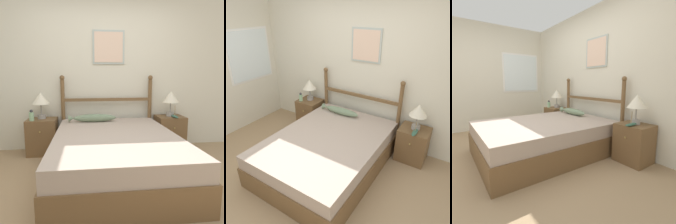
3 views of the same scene
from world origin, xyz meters
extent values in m
plane|color=#9E7F5B|center=(0.00, 0.00, 0.00)|extent=(16.00, 16.00, 0.00)
cube|color=beige|center=(0.00, 1.73, 1.27)|extent=(6.40, 0.06, 2.55)
cube|color=#ADB7B2|center=(0.12, 1.69, 1.70)|extent=(0.53, 0.02, 0.55)
cube|color=beige|center=(0.12, 1.68, 1.70)|extent=(0.47, 0.01, 0.49)
cube|color=brown|center=(0.08, 0.60, 0.16)|extent=(1.53, 2.08, 0.32)
cube|color=tan|center=(0.08, 0.60, 0.42)|extent=(1.49, 2.04, 0.20)
cylinder|color=brown|center=(-0.65, 1.61, 0.59)|extent=(0.06, 0.06, 1.17)
sphere|color=brown|center=(-0.65, 1.61, 1.21)|extent=(0.08, 0.08, 0.08)
cylinder|color=brown|center=(0.82, 1.61, 0.59)|extent=(0.06, 0.06, 1.17)
sphere|color=brown|center=(0.82, 1.61, 1.21)|extent=(0.08, 0.08, 0.08)
cube|color=brown|center=(0.08, 1.61, 0.84)|extent=(1.47, 0.05, 0.05)
cube|color=brown|center=(-0.97, 1.47, 0.28)|extent=(0.45, 0.40, 0.56)
sphere|color=tan|center=(-0.97, 1.26, 0.40)|extent=(0.02, 0.02, 0.02)
cube|color=brown|center=(1.14, 1.47, 0.28)|extent=(0.45, 0.40, 0.56)
sphere|color=tan|center=(1.14, 1.26, 0.40)|extent=(0.02, 0.02, 0.02)
cylinder|color=gray|center=(-0.98, 1.50, 0.60)|extent=(0.13, 0.13, 0.07)
cylinder|color=gray|center=(-0.98, 1.50, 0.71)|extent=(0.02, 0.02, 0.17)
cone|color=beige|center=(-0.98, 1.50, 0.89)|extent=(0.27, 0.27, 0.18)
cylinder|color=gray|center=(1.14, 1.48, 0.60)|extent=(0.13, 0.13, 0.07)
cylinder|color=gray|center=(1.14, 1.48, 0.71)|extent=(0.02, 0.02, 0.17)
cone|color=beige|center=(1.14, 1.48, 0.89)|extent=(0.27, 0.27, 0.18)
cylinder|color=#99C699|center=(-1.10, 1.35, 0.63)|extent=(0.07, 0.07, 0.13)
sphere|color=#333338|center=(-1.10, 1.35, 0.71)|extent=(0.05, 0.05, 0.05)
ellipsoid|color=#386651|center=(1.16, 1.34, 0.58)|extent=(0.07, 0.26, 0.04)
cylinder|color=#997F56|center=(1.16, 1.34, 0.68)|extent=(0.01, 0.01, 0.16)
ellipsoid|color=gray|center=(-0.14, 1.36, 0.58)|extent=(0.67, 0.14, 0.12)
cone|color=gray|center=(-0.51, 1.36, 0.58)|extent=(0.08, 0.11, 0.11)
camera|label=1|loc=(-0.28, -2.02, 1.23)|focal=35.00mm
camera|label=2|loc=(1.70, -1.63, 2.31)|focal=35.00mm
camera|label=3|loc=(2.54, -0.74, 1.14)|focal=28.00mm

